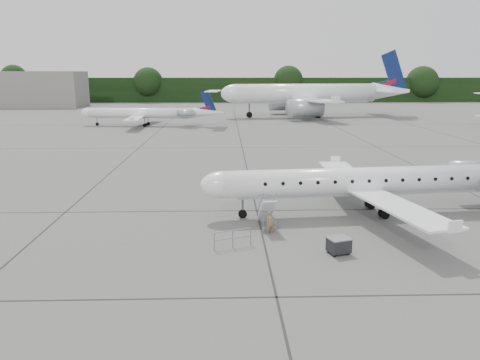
{
  "coord_description": "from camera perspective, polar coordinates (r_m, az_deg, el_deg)",
  "views": [
    {
      "loc": [
        -8.69,
        -28.78,
        9.62
      ],
      "look_at": [
        -7.7,
        3.02,
        2.3
      ],
      "focal_mm": 35.0,
      "sensor_mm": 36.0,
      "label": 1
    }
  ],
  "objects": [
    {
      "name": "baggage_cart",
      "position": [
        26.16,
        11.95,
        -7.78
      ],
      "size": [
        1.34,
        1.2,
        0.96
      ],
      "primitive_type": null,
      "rotation": [
        0.0,
        0.0,
        0.32
      ],
      "color": "#232326",
      "rests_on": "ground"
    },
    {
      "name": "passenger",
      "position": [
        28.48,
        3.71,
        -5.22
      ],
      "size": [
        0.64,
        0.54,
        1.49
      ],
      "primitive_type": "imported",
      "rotation": [
        0.0,
        0.0,
        0.39
      ],
      "color": "olive",
      "rests_on": "ground"
    },
    {
      "name": "ground",
      "position": [
        31.56,
        14.34,
        -5.21
      ],
      "size": [
        320.0,
        320.0,
        0.0
      ],
      "primitive_type": "plane",
      "color": "#5F5F5D",
      "rests_on": "ground"
    },
    {
      "name": "treeline",
      "position": [
        159.11,
        1.36,
        10.93
      ],
      "size": [
        260.0,
        4.0,
        8.0
      ],
      "primitive_type": "cube",
      "color": "black",
      "rests_on": "ground"
    },
    {
      "name": "airstair",
      "position": [
        29.65,
        3.24,
        -3.91
      ],
      "size": [
        1.07,
        2.44,
        2.05
      ],
      "primitive_type": null,
      "rotation": [
        0.0,
        0.0,
        0.09
      ],
      "color": "white",
      "rests_on": "ground"
    },
    {
      "name": "terminal_building",
      "position": [
        151.79,
        -26.04,
        9.93
      ],
      "size": [
        40.0,
        14.0,
        10.0
      ],
      "primitive_type": "cube",
      "color": "slate",
      "rests_on": "ground"
    },
    {
      "name": "bg_narrowbody",
      "position": [
        105.69,
        8.06,
        11.53
      ],
      "size": [
        43.69,
        34.05,
        14.42
      ],
      "primitive_type": null,
      "rotation": [
        0.0,
        0.0,
        0.13
      ],
      "color": "white",
      "rests_on": "ground"
    },
    {
      "name": "main_regional_jet",
      "position": [
        33.17,
        15.19,
        1.46
      ],
      "size": [
        27.11,
        20.68,
        6.54
      ],
      "primitive_type": null,
      "rotation": [
        0.0,
        0.0,
        0.09
      ],
      "color": "white",
      "rests_on": "ground"
    },
    {
      "name": "safety_railing",
      "position": [
        26.47,
        -0.9,
        -7.19
      ],
      "size": [
        2.09,
        0.83,
        1.0
      ],
      "primitive_type": null,
      "rotation": [
        0.0,
        0.0,
        0.35
      ],
      "color": "gray",
      "rests_on": "ground"
    },
    {
      "name": "bg_regional_left",
      "position": [
        88.6,
        -11.99,
        8.58
      ],
      "size": [
        26.63,
        20.32,
        6.57
      ],
      "primitive_type": null,
      "rotation": [
        0.0,
        0.0,
        -0.09
      ],
      "color": "white",
      "rests_on": "ground"
    }
  ]
}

